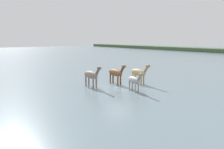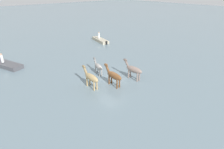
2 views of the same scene
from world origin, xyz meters
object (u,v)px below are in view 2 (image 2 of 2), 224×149
object	(u,v)px
horse_rear_stallion	(114,75)
boat_tender_starboard	(100,41)
horse_gray_outer	(98,66)
horse_pinto_flank	(91,77)
person_watcher_seated	(99,35)
person_spotter_bow	(2,58)
horse_chestnut_trailing	(133,69)
boat_skiff_near	(6,65)

from	to	relation	value
horse_rear_stallion	boat_tender_starboard	distance (m)	16.98
horse_gray_outer	horse_pinto_flank	bearing A→B (deg)	142.46
person_watcher_seated	person_spotter_bow	bearing A→B (deg)	95.21
horse_chestnut_trailing	boat_skiff_near	xyz separation A→B (m)	(13.18, 9.58, -0.95)
horse_pinto_flank	horse_gray_outer	distance (m)	3.19
horse_rear_stallion	horse_gray_outer	size ratio (longest dim) A/B	1.17
horse_rear_stallion	person_watcher_seated	distance (m)	17.02
horse_pinto_flank	horse_gray_outer	size ratio (longest dim) A/B	1.17
horse_pinto_flank	horse_rear_stallion	size ratio (longest dim) A/B	0.99
horse_gray_outer	person_spotter_bow	distance (m)	12.32
horse_gray_outer	person_spotter_bow	world-z (taller)	person_spotter_bow
horse_pinto_flank	boat_skiff_near	size ratio (longest dim) A/B	0.49
horse_gray_outer	boat_tender_starboard	world-z (taller)	horse_gray_outer
horse_chestnut_trailing	person_watcher_seated	bearing A→B (deg)	-27.26
horse_pinto_flank	horse_gray_outer	bearing A→B (deg)	-49.68
horse_chestnut_trailing	person_spotter_bow	distance (m)	16.38
boat_tender_starboard	boat_skiff_near	bearing A→B (deg)	105.78
horse_chestnut_trailing	horse_gray_outer	bearing A→B (deg)	27.85
horse_rear_stallion	boat_skiff_near	xyz separation A→B (m)	(12.87, 6.99, -0.95)
person_watcher_seated	person_spotter_bow	world-z (taller)	person_spotter_bow
horse_chestnut_trailing	boat_tender_starboard	size ratio (longest dim) A/B	0.54
horse_gray_outer	boat_skiff_near	xyz separation A→B (m)	(9.67, 7.48, -0.77)
horse_gray_outer	horse_chestnut_trailing	bearing A→B (deg)	-136.45
boat_tender_starboard	boat_skiff_near	world-z (taller)	boat_skiff_near
horse_chestnut_trailing	person_spotter_bow	world-z (taller)	horse_chestnut_trailing
person_watcher_seated	horse_pinto_flank	bearing A→B (deg)	139.71
horse_pinto_flank	boat_tender_starboard	distance (m)	17.24
horse_gray_outer	person_watcher_seated	bearing A→B (deg)	-25.31
horse_pinto_flank	horse_chestnut_trailing	bearing A→B (deg)	-107.43
horse_chestnut_trailing	person_watcher_seated	size ratio (longest dim) A/B	2.22
boat_tender_starboard	horse_gray_outer	bearing A→B (deg)	152.31
boat_skiff_near	person_spotter_bow	size ratio (longest dim) A/B	4.50
horse_pinto_flank	person_spotter_bow	world-z (taller)	horse_pinto_flank
person_watcher_seated	boat_tender_starboard	bearing A→B (deg)	-139.20
horse_pinto_flank	horse_rear_stallion	bearing A→B (deg)	-120.27
boat_skiff_near	horse_gray_outer	bearing A→B (deg)	17.68
boat_skiff_near	person_spotter_bow	xyz separation A→B (m)	(-0.04, 0.20, 0.98)
horse_pinto_flank	person_watcher_seated	xyz separation A→B (m)	(13.16, -11.15, 0.02)
person_spotter_bow	boat_skiff_near	bearing A→B (deg)	-78.67
horse_chestnut_trailing	horse_pinto_flank	xyz separation A→B (m)	(1.48, 4.55, -0.01)
horse_rear_stallion	boat_tender_starboard	size ratio (longest dim) A/B	0.54
boat_tender_starboard	boat_skiff_near	size ratio (longest dim) A/B	0.91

